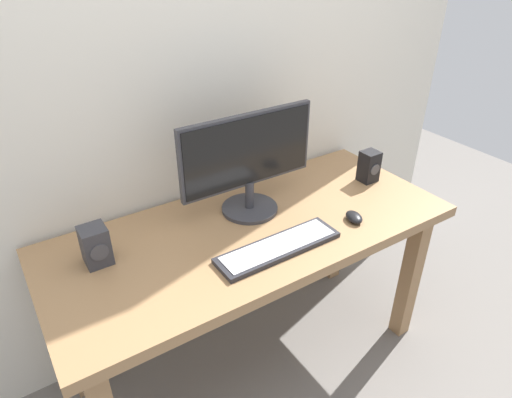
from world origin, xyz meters
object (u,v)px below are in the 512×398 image
desk (252,248)px  keyboard_primary (280,247)px  speaker_left (96,246)px  speaker_right (369,166)px  mouse (354,217)px  monitor (248,160)px

desk → keyboard_primary: 0.21m
speaker_left → keyboard_primary: bearing=-26.5°
speaker_left → speaker_right: bearing=-3.8°
speaker_right → speaker_left: size_ratio=1.02×
mouse → keyboard_primary: bearing=-165.7°
monitor → speaker_right: bearing=-8.5°
monitor → desk: bearing=-116.0°
desk → mouse: 0.42m
keyboard_primary → speaker_right: (0.64, 0.20, 0.06)m
mouse → speaker_left: speaker_left is taller
monitor → mouse: size_ratio=6.48×
speaker_left → mouse: bearing=-17.6°
mouse → desk: bearing=168.8°
monitor → speaker_left: bearing=-179.3°
desk → speaker_right: (0.65, 0.03, 0.18)m
speaker_right → speaker_left: bearing=176.2°
keyboard_primary → speaker_left: (-0.57, 0.28, 0.06)m
keyboard_primary → desk: bearing=91.6°
monitor → mouse: bearing=-44.7°
keyboard_primary → mouse: mouse is taller
desk → monitor: bearing=64.0°
monitor → speaker_left: 0.64m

